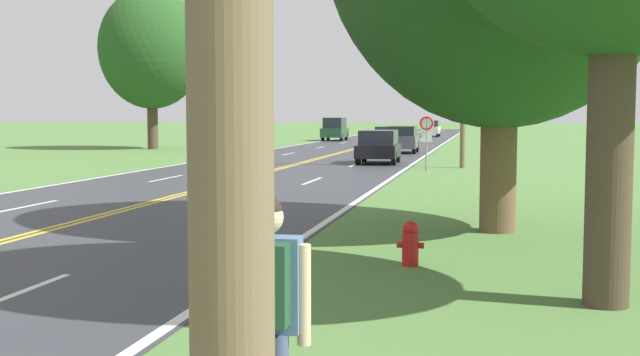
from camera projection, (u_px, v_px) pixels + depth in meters
name	position (u px, v px, depth m)	size (l,w,h in m)	color
hitchhiker_person	(265.00, 299.00, 5.38)	(0.61, 0.43, 1.79)	#475175
fire_hydrant	(410.00, 243.00, 12.30)	(0.42, 0.26, 0.69)	red
traffic_sign	(427.00, 130.00, 32.53)	(0.60, 0.10, 2.25)	gray
utility_pole_midground	(464.00, 54.00, 34.16)	(1.80, 0.24, 9.46)	brown
tree_behind_sign	(151.00, 49.00, 52.53)	(6.87, 6.87, 10.55)	#473828
car_black_hatchback_approaching	(379.00, 146.00, 37.47)	(1.95, 3.79, 1.56)	black
car_dark_grey_hatchback_mid_near	(402.00, 139.00, 47.58)	(1.86, 3.84, 1.60)	black
car_silver_hatchback_mid_far	(388.00, 136.00, 57.33)	(1.80, 3.68, 1.42)	black
car_dark_green_van_receding	(335.00, 129.00, 69.30)	(1.90, 4.17, 1.99)	black
car_white_sedan_distant	(431.00, 128.00, 80.93)	(1.74, 4.03, 1.65)	black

